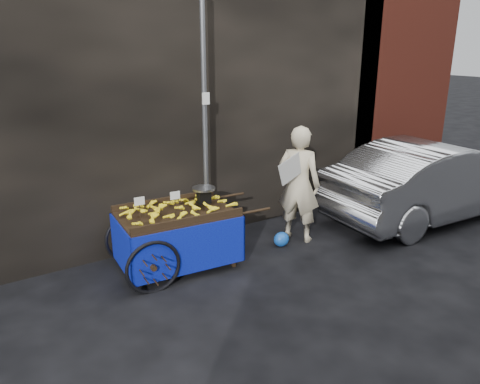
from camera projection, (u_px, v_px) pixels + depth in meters
ground at (234, 278)px, 6.70m from camera, size 80.00×80.00×0.00m
building_wall at (173, 85)px, 8.20m from camera, size 13.50×2.00×5.00m
street_pole at (205, 124)px, 7.27m from camera, size 0.12×0.10×4.00m
banana_cart at (173, 219)px, 6.80m from camera, size 2.37×1.26×1.25m
vendor at (299, 184)px, 7.73m from camera, size 0.97×0.85×1.95m
plastic_bag at (281, 239)px, 7.70m from camera, size 0.27×0.22×0.24m
parked_car at (435, 180)px, 8.81m from camera, size 4.58×1.85×1.48m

